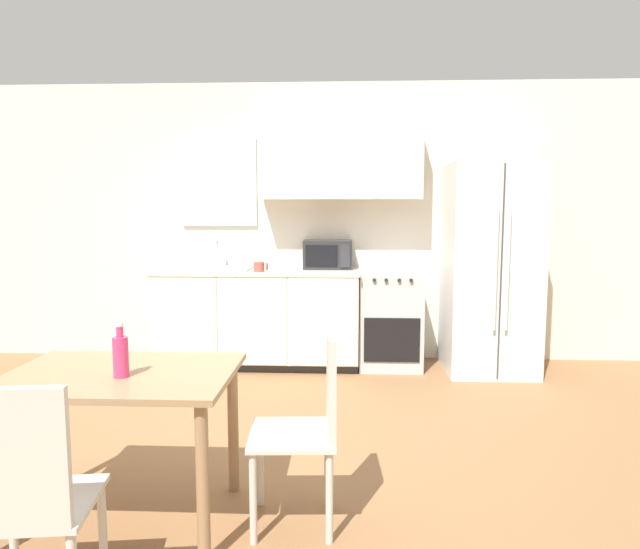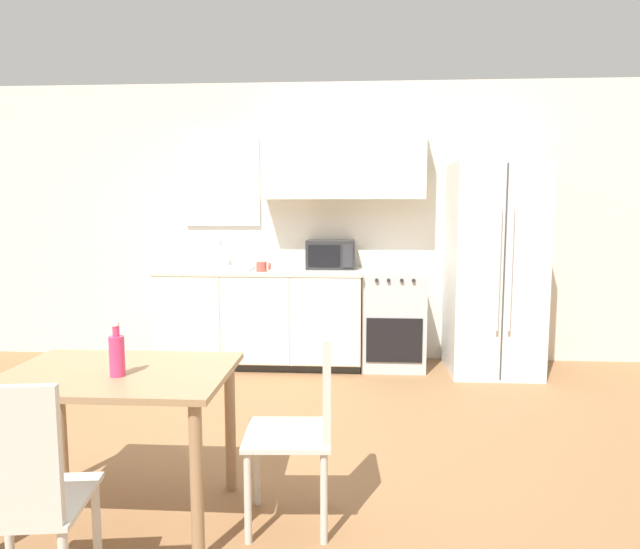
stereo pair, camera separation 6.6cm
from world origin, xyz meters
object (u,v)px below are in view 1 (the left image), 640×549
at_px(refrigerator, 490,268).
at_px(drink_bottle, 121,355).
at_px(dining_table, 122,395).
at_px(dining_chair_near, 25,492).
at_px(microwave, 328,254).
at_px(coffee_mug, 260,267).
at_px(oven_range, 390,319).
at_px(dining_chair_side, 313,415).

bearing_deg(refrigerator, drink_bottle, -130.04).
height_order(dining_table, dining_chair_near, dining_chair_near).
bearing_deg(dining_table, microwave, 73.14).
bearing_deg(dining_table, dining_chair_near, -92.93).
xyz_separation_m(refrigerator, dining_chair_near, (-2.40, -3.44, -0.41)).
distance_m(microwave, coffee_mug, 0.69).
height_order(coffee_mug, dining_table, coffee_mug).
distance_m(oven_range, drink_bottle, 3.22).
bearing_deg(dining_chair_near, oven_range, 59.24).
relative_size(microwave, dining_table, 0.44).
xyz_separation_m(refrigerator, dining_chair_side, (-1.46, -2.67, -0.41)).
xyz_separation_m(dining_table, dining_chair_near, (-0.04, -0.76, -0.09)).
relative_size(oven_range, microwave, 1.98).
bearing_deg(dining_chair_near, coffee_mug, 77.10).
xyz_separation_m(microwave, coffee_mug, (-0.61, -0.31, -0.09)).
bearing_deg(coffee_mug, drink_bottle, -94.89).
xyz_separation_m(coffee_mug, drink_bottle, (-0.23, -2.66, -0.13)).
xyz_separation_m(oven_range, microwave, (-0.59, 0.11, 0.60)).
xyz_separation_m(dining_chair_near, drink_bottle, (0.08, 0.68, 0.30)).
bearing_deg(oven_range, dining_table, -117.80).
distance_m(refrigerator, microwave, 1.50).
xyz_separation_m(oven_range, dining_chair_side, (-0.56, -2.76, 0.08)).
distance_m(oven_range, coffee_mug, 1.32).
xyz_separation_m(dining_chair_side, drink_bottle, (-0.87, -0.10, 0.30)).
height_order(microwave, dining_chair_side, microwave).
relative_size(dining_table, dining_chair_near, 1.13).
bearing_deg(oven_range, microwave, 169.44).
distance_m(microwave, dining_chair_side, 2.92).
xyz_separation_m(coffee_mug, dining_chair_side, (0.64, -2.56, -0.43)).
height_order(oven_range, drink_bottle, drink_bottle).
distance_m(dining_table, dining_chair_side, 0.91).
height_order(coffee_mug, dining_chair_near, coffee_mug).
bearing_deg(dining_chair_side, refrigerator, -31.97).
bearing_deg(microwave, coffee_mug, -153.36).
bearing_deg(refrigerator, dining_chair_near, -124.89).
relative_size(oven_range, coffee_mug, 6.89).
bearing_deg(coffee_mug, refrigerator, 2.90).
height_order(microwave, drink_bottle, microwave).
height_order(coffee_mug, dining_chair_side, coffee_mug).
xyz_separation_m(oven_range, coffee_mug, (-1.20, -0.20, 0.51)).
xyz_separation_m(coffee_mug, dining_table, (-0.26, -2.58, -0.34)).
distance_m(coffee_mug, dining_table, 2.62).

